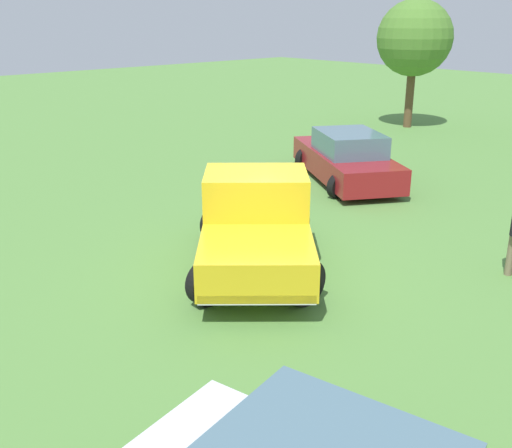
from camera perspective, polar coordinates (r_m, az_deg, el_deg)
ground_plane at (r=11.40m, az=0.51°, el=-4.15°), size 80.00×80.00×0.00m
pickup_truck at (r=11.09m, az=-0.00°, el=0.39°), size 4.43×4.63×1.82m
sedan_far at (r=17.24m, az=8.62°, el=6.22°), size 3.98×5.01×1.46m
tree_far_center at (r=26.01m, az=14.92°, el=16.77°), size 3.04×3.04×5.13m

